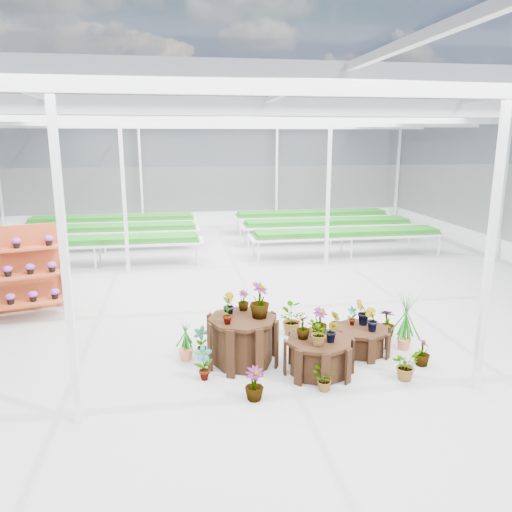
{
  "coord_description": "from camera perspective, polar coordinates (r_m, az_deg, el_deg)",
  "views": [
    {
      "loc": [
        -1.57,
        -10.53,
        3.83
      ],
      "look_at": [
        0.15,
        0.04,
        1.3
      ],
      "focal_mm": 35.0,
      "sensor_mm": 36.0,
      "label": 1
    }
  ],
  "objects": [
    {
      "name": "steel_frame",
      "position": [
        10.76,
        -0.74,
        4.85
      ],
      "size": [
        18.0,
        24.0,
        4.5
      ],
      "primitive_type": null,
      "color": "silver",
      "rests_on": "ground"
    },
    {
      "name": "plinth_low",
      "position": [
        9.45,
        11.89,
        -9.37
      ],
      "size": [
        1.04,
        1.04,
        0.47
      ],
      "primitive_type": "cylinder",
      "rotation": [
        0.0,
        0.0,
        0.01
      ],
      "color": "black",
      "rests_on": "ground"
    },
    {
      "name": "nursery_plants",
      "position": [
        9.03,
        5.4,
        -8.39
      ],
      "size": [
        4.42,
        2.94,
        1.46
      ],
      "color": "#186515",
      "rests_on": "ground"
    },
    {
      "name": "greenhouse_shell",
      "position": [
        10.76,
        -0.74,
        4.85
      ],
      "size": [
        18.0,
        24.0,
        4.5
      ],
      "primitive_type": null,
      "color": "white",
      "rests_on": "ground"
    },
    {
      "name": "plinth_mid",
      "position": [
        8.51,
        7.2,
        -11.33
      ],
      "size": [
        1.24,
        1.24,
        0.6
      ],
      "primitive_type": "cylinder",
      "rotation": [
        0.0,
        0.0,
        -0.1
      ],
      "color": "black",
      "rests_on": "ground"
    },
    {
      "name": "plinth_tall",
      "position": [
        8.77,
        -1.56,
        -9.61
      ],
      "size": [
        1.56,
        1.56,
        0.84
      ],
      "primitive_type": "cylinder",
      "rotation": [
        0.0,
        0.0,
        0.33
      ],
      "color": "black",
      "rests_on": "ground"
    },
    {
      "name": "ground_plane",
      "position": [
        11.31,
        -0.7,
        -6.49
      ],
      "size": [
        24.0,
        24.0,
        0.0
      ],
      "primitive_type": "plane",
      "color": "gray",
      "rests_on": "ground"
    },
    {
      "name": "nursery_benches",
      "position": [
        18.12,
        -4.09,
        2.43
      ],
      "size": [
        16.0,
        7.0,
        0.84
      ],
      "primitive_type": null,
      "color": "silver",
      "rests_on": "ground"
    },
    {
      "name": "shelf_rack",
      "position": [
        11.95,
        -25.42,
        -1.79
      ],
      "size": [
        2.06,
        1.45,
        1.97
      ],
      "primitive_type": null,
      "rotation": [
        0.0,
        0.0,
        0.27
      ],
      "color": "#A33F1D",
      "rests_on": "ground"
    }
  ]
}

